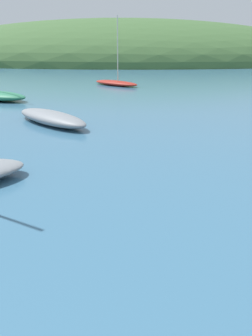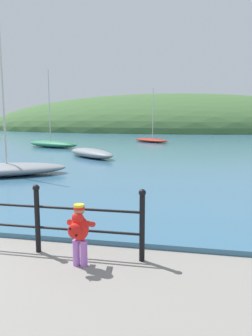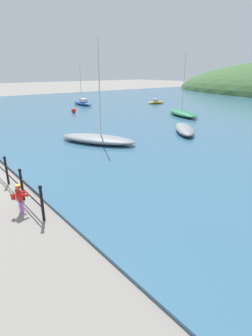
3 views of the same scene
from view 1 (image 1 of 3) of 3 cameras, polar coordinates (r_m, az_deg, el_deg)
name	(u,v)px [view 1 (image 1 of 3)]	position (r m, az deg, el deg)	size (l,w,h in m)	color
water	(101,80)	(30.97, -4.42, 15.03)	(80.00, 60.00, 0.10)	#386684
far_hillside	(120,61)	(63.84, -1.13, 18.06)	(77.63, 42.70, 14.59)	#3D6033
boat_white_sailboat	(116,83)	(26.33, -1.77, 14.63)	(4.04, 3.62, 5.00)	maroon
boat_blue_hull	(51,118)	(13.86, -12.89, 8.54)	(4.01, 3.84, 0.51)	gray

